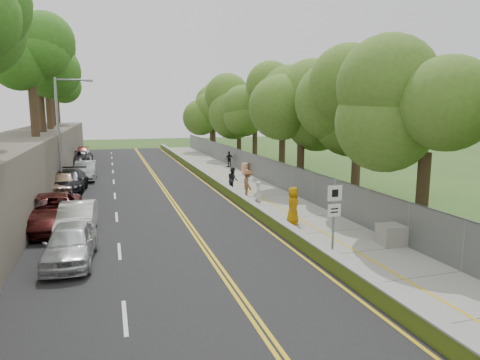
{
  "coord_description": "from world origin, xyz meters",
  "views": [
    {
      "loc": [
        -7.38,
        -17.77,
        5.88
      ],
      "look_at": [
        0.5,
        8.0,
        1.4
      ],
      "focal_mm": 32.0,
      "sensor_mm": 36.0,
      "label": 1
    }
  ],
  "objects": [
    {
      "name": "ground",
      "position": [
        0.0,
        0.0,
        0.0
      ],
      "size": [
        140.0,
        140.0,
        0.0
      ],
      "primitive_type": "plane",
      "color": "#33511E",
      "rests_on": "ground"
    },
    {
      "name": "road",
      "position": [
        -5.4,
        15.0,
        0.02
      ],
      "size": [
        11.2,
        66.0,
        0.04
      ],
      "primitive_type": "cube",
      "color": "black",
      "rests_on": "ground"
    },
    {
      "name": "sidewalk",
      "position": [
        2.55,
        15.0,
        0.03
      ],
      "size": [
        4.2,
        66.0,
        0.05
      ],
      "primitive_type": "cube",
      "color": "gray",
      "rests_on": "ground"
    },
    {
      "name": "jersey_barrier",
      "position": [
        0.25,
        15.0,
        0.3
      ],
      "size": [
        0.42,
        66.0,
        0.6
      ],
      "primitive_type": "cube",
      "color": "#ABE827",
      "rests_on": "ground"
    },
    {
      "name": "rock_embankment",
      "position": [
        -13.5,
        15.0,
        2.0
      ],
      "size": [
        5.0,
        66.0,
        4.0
      ],
      "primitive_type": "cube",
      "color": "#595147",
      "rests_on": "ground"
    },
    {
      "name": "chainlink_fence",
      "position": [
        4.65,
        15.0,
        1.0
      ],
      "size": [
        0.04,
        66.0,
        2.0
      ],
      "primitive_type": "cube",
      "color": "slate",
      "rests_on": "ground"
    },
    {
      "name": "trees_embankment",
      "position": [
        -13.0,
        15.0,
        10.5
      ],
      "size": [
        6.4,
        66.0,
        13.0
      ],
      "primitive_type": null,
      "color": "#3D7D21",
      "rests_on": "rock_embankment"
    },
    {
      "name": "trees_fenceside",
      "position": [
        7.0,
        15.0,
        7.0
      ],
      "size": [
        7.0,
        66.0,
        14.0
      ],
      "primitive_type": null,
      "color": "#557E29",
      "rests_on": "ground"
    },
    {
      "name": "streetlight",
      "position": [
        -10.46,
        14.0,
        4.64
      ],
      "size": [
        2.52,
        0.22,
        8.0
      ],
      "color": "gray",
      "rests_on": "ground"
    },
    {
      "name": "signpost",
      "position": [
        1.05,
        -3.02,
        1.96
      ],
      "size": [
        0.62,
        0.09,
        3.1
      ],
      "color": "gray",
      "rests_on": "sidewalk"
    },
    {
      "name": "construction_barrel",
      "position": [
        4.3,
        18.87,
        0.55
      ],
      "size": [
        0.6,
        0.6,
        0.99
      ],
      "primitive_type": "cylinder",
      "color": "#F54D01",
      "rests_on": "sidewalk"
    },
    {
      "name": "concrete_block",
      "position": [
        4.3,
        -2.56,
        0.49
      ],
      "size": [
        1.41,
        1.12,
        0.88
      ],
      "primitive_type": "cube",
      "rotation": [
        0.0,
        0.0,
        -0.1
      ],
      "color": "gray",
      "rests_on": "sidewalk"
    },
    {
      "name": "car_0",
      "position": [
        -9.0,
        -0.77,
        0.79
      ],
      "size": [
        2.01,
        4.5,
        1.5
      ],
      "primitive_type": "imported",
      "rotation": [
        0.0,
        0.0,
        -0.05
      ],
      "color": "silver",
      "rests_on": "road"
    },
    {
      "name": "car_1",
      "position": [
        -9.0,
        3.15,
        0.78
      ],
      "size": [
        1.77,
        4.55,
        1.48
      ],
      "primitive_type": "imported",
      "rotation": [
        0.0,
        0.0,
        -0.05
      ],
      "color": "silver",
      "rests_on": "road"
    },
    {
      "name": "car_2",
      "position": [
        -10.25,
        4.69,
        0.86
      ],
      "size": [
        2.97,
        6.02,
        1.64
      ],
      "primitive_type": "imported",
      "rotation": [
        0.0,
        0.0,
        0.04
      ],
      "color": "#541A19",
      "rests_on": "road"
    },
    {
      "name": "car_3",
      "position": [
        -10.26,
        14.03,
        0.84
      ],
      "size": [
        2.59,
        5.62,
        1.59
      ],
      "primitive_type": "imported",
      "rotation": [
        0.0,
        0.0,
        -0.07
      ],
      "color": "black",
      "rests_on": "road"
    },
    {
      "name": "car_4",
      "position": [
        -10.6,
        13.65,
        0.85
      ],
      "size": [
        2.01,
        4.79,
        1.62
      ],
      "primitive_type": "imported",
      "rotation": [
        0.0,
        0.0,
        -0.02
      ],
      "color": "tan",
      "rests_on": "road"
    },
    {
      "name": "car_5",
      "position": [
        -9.4,
        19.69,
        0.81
      ],
      "size": [
        1.7,
        4.69,
        1.54
      ],
      "primitive_type": "imported",
      "rotation": [
        0.0,
        0.0,
        -0.02
      ],
      "color": "#9D9EA3",
      "rests_on": "road"
    },
    {
      "name": "car_6",
      "position": [
        -10.6,
        30.88,
        0.75
      ],
      "size": [
        2.8,
        5.28,
        1.41
      ],
      "primitive_type": "imported",
      "rotation": [
        0.0,
        0.0,
        -0.09
      ],
      "color": "black",
      "rests_on": "road"
    },
    {
      "name": "car_7",
      "position": [
        -10.6,
        36.09,
        0.7
      ],
      "size": [
        1.87,
        4.57,
        1.33
      ],
      "primitive_type": "imported",
      "rotation": [
        0.0,
        0.0,
        -0.0
      ],
      "color": "maroon",
      "rests_on": "road"
    },
    {
      "name": "car_8",
      "position": [
        -10.13,
        32.66,
        0.72
      ],
      "size": [
        1.7,
        4.04,
        1.36
      ],
      "primitive_type": "imported",
      "rotation": [
        0.0,
        0.0,
        0.02
      ],
      "color": "silver",
      "rests_on": "road"
    },
    {
      "name": "painter_0",
      "position": [
        1.45,
        1.84,
        1.01
      ],
      "size": [
        0.91,
        1.1,
        1.92
      ],
      "primitive_type": "imported",
      "rotation": [
        0.0,
        0.0,
        1.2
      ],
      "color": "#B87608",
      "rests_on": "sidewalk"
    },
    {
      "name": "painter_1",
      "position": [
        0.75,
        5.12,
        0.92
      ],
      "size": [
        0.48,
        0.67,
        1.74
      ],
      "primitive_type": "imported",
      "rotation": [
        0.0,
        0.0,
        1.47
      ],
      "color": "silver",
      "rests_on": "sidewalk"
    },
    {
      "name": "painter_2",
      "position": [
        0.93,
        11.16,
        0.92
      ],
      "size": [
        0.67,
        0.86,
        1.75
      ],
      "primitive_type": "imported",
      "rotation": [
        0.0,
        0.0,
        1.58
      ],
      "color": "black",
      "rests_on": "sidewalk"
    },
    {
      "name": "painter_3",
      "position": [
        1.28,
        8.83,
        0.98
      ],
      "size": [
        0.76,
        1.24,
        1.86
      ],
      "primitive_type": "imported",
      "rotation": [
        0.0,
        0.0,
        1.51
      ],
      "color": "brown",
      "rests_on": "sidewalk"
    },
    {
      "name": "person_far",
      "position": [
        4.2,
        23.83,
        0.85
      ],
      "size": [
        1.02,
        0.65,
        1.61
      ],
      "primitive_type": "imported",
      "rotation": [
        0.0,
        0.0,
        3.44
      ],
      "color": "black",
      "rests_on": "sidewalk"
    }
  ]
}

